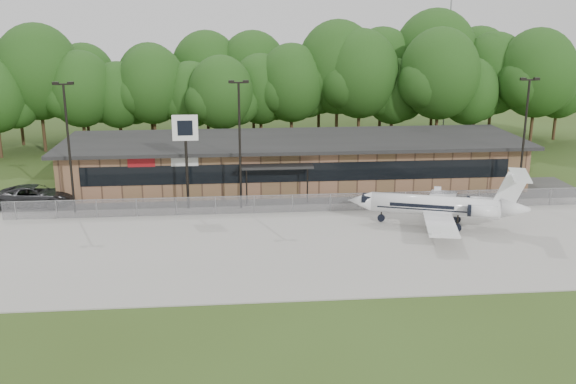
{
  "coord_description": "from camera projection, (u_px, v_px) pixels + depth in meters",
  "views": [
    {
      "loc": [
        -5.68,
        -32.75,
        15.14
      ],
      "look_at": [
        -1.63,
        12.0,
        2.58
      ],
      "focal_mm": 40.0,
      "sensor_mm": 36.0,
      "label": 1
    }
  ],
  "objects": [
    {
      "name": "light_pole_mid",
      "position": [
        240.0,
        135.0,
        49.77
      ],
      "size": [
        1.55,
        0.3,
        10.23
      ],
      "color": "black",
      "rests_on": "ground"
    },
    {
      "name": "fence",
      "position": [
        305.0,
        203.0,
        50.16
      ],
      "size": [
        46.0,
        0.04,
        1.52
      ],
      "color": "gray",
      "rests_on": "ground"
    },
    {
      "name": "suv",
      "position": [
        35.0,
        196.0,
        51.92
      ],
      "size": [
        6.37,
        3.22,
        1.73
      ],
      "primitive_type": "imported",
      "rotation": [
        0.0,
        0.0,
        1.51
      ],
      "color": "#2D2D2F",
      "rests_on": "ground"
    },
    {
      "name": "business_jet",
      "position": [
        441.0,
        207.0,
        46.56
      ],
      "size": [
        12.9,
        11.55,
        4.39
      ],
      "rotation": [
        0.0,
        0.0,
        -0.32
      ],
      "color": "white",
      "rests_on": "ground"
    },
    {
      "name": "radio_mast",
      "position": [
        449.0,
        35.0,
        80.57
      ],
      "size": [
        0.2,
        0.2,
        25.0
      ],
      "primitive_type": "cylinder",
      "color": "gray",
      "rests_on": "ground"
    },
    {
      "name": "light_pole_left",
      "position": [
        68.0,
        138.0,
        48.64
      ],
      "size": [
        1.55,
        0.3,
        10.23
      ],
      "color": "black",
      "rests_on": "ground"
    },
    {
      "name": "light_pole_right",
      "position": [
        525.0,
        131.0,
        51.77
      ],
      "size": [
        1.55,
        0.3,
        10.23
      ],
      "color": "black",
      "rests_on": "ground"
    },
    {
      "name": "apron",
      "position": [
        317.0,
        243.0,
        43.65
      ],
      "size": [
        64.0,
        18.0,
        0.08
      ],
      "primitive_type": "cube",
      "color": "#9E9B93",
      "rests_on": "ground"
    },
    {
      "name": "pole_sign",
      "position": [
        186.0,
        138.0,
        49.74
      ],
      "size": [
        1.99,
        0.26,
        7.58
      ],
      "rotation": [
        0.0,
        0.0,
        0.01
      ],
      "color": "black",
      "rests_on": "ground"
    },
    {
      "name": "treeline",
      "position": [
        279.0,
        81.0,
        74.25
      ],
      "size": [
        72.0,
        12.0,
        15.0
      ],
      "primitive_type": null,
      "color": "#1F3D13",
      "rests_on": "ground"
    },
    {
      "name": "terminal",
      "position": [
        294.0,
        161.0,
        58.36
      ],
      "size": [
        41.0,
        11.65,
        4.3
      ],
      "color": "#865D43",
      "rests_on": "ground"
    },
    {
      "name": "ground",
      "position": [
        336.0,
        293.0,
        35.99
      ],
      "size": [
        160.0,
        160.0,
        0.0
      ],
      "primitive_type": "plane",
      "color": "#344518",
      "rests_on": "ground"
    },
    {
      "name": "parking_lot",
      "position": [
        299.0,
        197.0,
        54.68
      ],
      "size": [
        50.0,
        9.0,
        0.06
      ],
      "primitive_type": "cube",
      "color": "#383835",
      "rests_on": "ground"
    }
  ]
}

